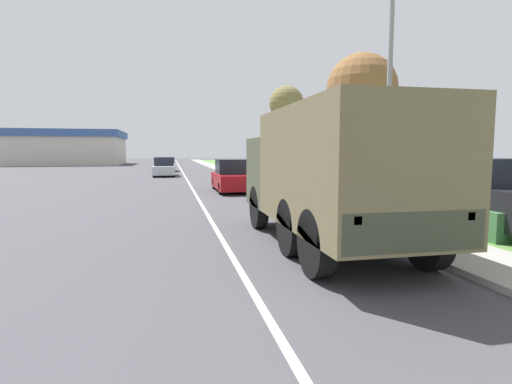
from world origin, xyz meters
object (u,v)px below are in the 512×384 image
car_nearest_ahead (233,177)px  lamp_post (383,68)px  military_truck (330,172)px  car_third_ahead (166,165)px  car_second_ahead (164,168)px

car_nearest_ahead → lamp_post: 11.55m
military_truck → car_nearest_ahead: (-0.20, 12.72, -0.90)m
military_truck → car_third_ahead: (-3.84, 35.34, -0.97)m
car_second_ahead → car_third_ahead: size_ratio=1.08×
car_third_ahead → lamp_post: (6.17, -33.30, 3.67)m
car_nearest_ahead → military_truck: bearing=-89.1°
car_second_ahead → lamp_post: lamp_post is taller
car_second_ahead → military_truck: bearing=-81.7°
car_second_ahead → lamp_post: bearing=-75.9°
military_truck → car_third_ahead: 35.57m
car_nearest_ahead → car_third_ahead: (-3.65, 22.63, -0.06)m
military_truck → car_third_ahead: military_truck is taller
car_nearest_ahead → lamp_post: (2.52, -10.68, 3.60)m
car_nearest_ahead → car_second_ahead: car_nearest_ahead is taller
car_second_ahead → car_nearest_ahead: bearing=-75.3°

